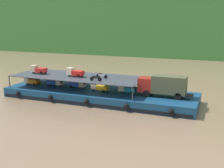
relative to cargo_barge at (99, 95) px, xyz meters
The scene contains 14 objects.
ground_plane 0.75m from the cargo_barge, 90.00° to the left, with size 400.00×400.00×0.00m, color #7F664C.
hillside_far_bank 73.19m from the cargo_barge, 90.00° to the left, with size 142.23×38.33×30.76m.
cargo_barge is the anchor object (origin of this frame).
covered_lorry 10.52m from the cargo_barge, ahead, with size 7.86×2.30×3.10m.
cargo_rack 4.66m from the cargo_barge, behind, with size 21.23×7.65×2.00m.
mini_truck_lower_stern 12.50m from the cargo_barge, behind, with size 2.77×1.25×1.38m.
mini_truck_lower_aft 8.19m from the cargo_barge, behind, with size 2.74×1.20×1.38m.
mini_truck_lower_mid 4.09m from the cargo_barge, behind, with size 2.75×1.22×1.38m.
mini_truck_lower_fore 1.51m from the cargo_barge, 51.22° to the right, with size 2.77×1.26×1.38m.
mini_truck_lower_bow 4.92m from the cargo_barge, ahead, with size 2.75×1.21×1.38m.
mini_truck_upper_stern 11.48m from the cargo_barge, behind, with size 2.76×1.24×1.38m.
mini_truck_upper_mid 5.24m from the cargo_barge, behind, with size 2.75×1.22×1.38m.
motorcycle_upper_port 3.94m from the cargo_barge, 76.27° to the right, with size 1.90×0.55×0.87m.
motorcycle_upper_centre 3.23m from the cargo_barge, ahead, with size 1.90×0.55×0.87m.
Camera 1 is at (17.59, -38.82, 12.13)m, focal length 44.58 mm.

